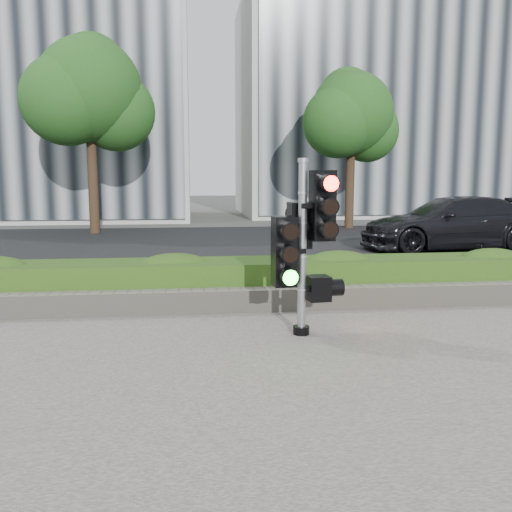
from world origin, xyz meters
name	(u,v)px	position (x,y,z in m)	size (l,w,h in m)	color
ground	(272,351)	(0.00, 0.00, 0.00)	(120.00, 120.00, 0.00)	#51514C
sidewalk	(322,457)	(0.00, -2.50, 0.01)	(16.00, 11.00, 0.03)	#9E9389
road	(223,246)	(0.00, 10.00, 0.01)	(60.00, 13.00, 0.02)	black
curb	(245,292)	(0.00, 3.15, 0.06)	(60.00, 0.25, 0.12)	gray
stone_wall	(254,300)	(0.00, 1.90, 0.20)	(12.00, 0.32, 0.34)	gray
hedge	(249,281)	(0.00, 2.55, 0.37)	(12.00, 1.00, 0.68)	#588C2B
building_left	(26,68)	(-9.00, 23.00, 7.50)	(16.00, 9.00, 15.00)	#B7B7B2
building_right	(397,110)	(11.00, 25.00, 6.00)	(18.00, 10.00, 12.00)	#B7B7B2
tree_left	(89,94)	(-4.52, 14.56, 5.04)	(4.61, 4.03, 7.34)	black
tree_right	(351,117)	(5.48, 15.55, 4.48)	(4.10, 3.58, 6.53)	black
traffic_signal	(304,238)	(0.50, 0.60, 1.27)	(0.79, 0.60, 2.25)	black
car_dark	(451,223)	(6.43, 8.53, 0.77)	(2.11, 5.19, 1.51)	black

